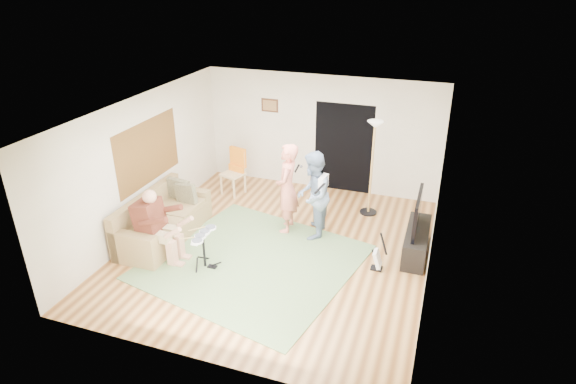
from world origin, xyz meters
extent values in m
plane|color=brown|center=(0.00, 0.00, 0.00)|extent=(6.00, 6.00, 0.00)
plane|color=white|center=(0.00, 0.00, 2.70)|extent=(6.00, 6.00, 0.00)
plane|color=brown|center=(-2.74, 0.20, 1.55)|extent=(0.00, 2.05, 2.05)
plane|color=black|center=(0.55, 2.99, 1.05)|extent=(2.10, 0.00, 2.10)
cube|color=#3F2314|center=(-1.25, 2.99, 1.90)|extent=(0.42, 0.03, 0.32)
cube|color=#5C7B4B|center=(-0.24, -0.56, 0.01)|extent=(4.04, 3.97, 0.02)
cube|color=olive|center=(-2.20, -0.32, 0.22)|extent=(0.89, 1.79, 0.44)
cube|color=olive|center=(-2.58, -0.32, 0.45)|extent=(0.17, 2.21, 0.89)
cube|color=olive|center=(-2.20, 0.68, 0.32)|extent=(0.89, 0.21, 0.63)
cube|color=olive|center=(-2.20, -1.32, 0.32)|extent=(0.89, 0.21, 0.63)
cube|color=#5A2619|center=(-2.05, -0.97, 0.81)|extent=(0.38, 0.49, 0.62)
sphere|color=tan|center=(-1.98, -0.97, 1.23)|extent=(0.25, 0.25, 0.25)
cylinder|color=black|center=(-1.00, -0.97, 0.33)|extent=(0.04, 0.04, 0.62)
cube|color=white|center=(-1.00, -0.97, 0.63)|extent=(0.12, 0.62, 0.04)
imported|color=#E37762|center=(-0.05, 0.77, 0.91)|extent=(0.52, 0.72, 1.83)
imported|color=#7389A8|center=(0.49, 0.71, 0.87)|extent=(0.75, 0.91, 1.75)
cube|color=black|center=(1.90, -0.05, 0.01)|extent=(0.20, 0.17, 0.03)
cube|color=white|center=(1.90, -0.05, 0.21)|extent=(0.16, 0.24, 0.32)
cylinder|color=black|center=(1.99, -0.05, 0.53)|extent=(0.17, 0.04, 0.41)
cylinder|color=black|center=(1.38, 2.02, 0.02)|extent=(0.37, 0.37, 0.03)
cylinder|color=tan|center=(1.38, 2.02, 1.00)|extent=(0.05, 0.05, 1.95)
cone|color=white|center=(1.38, 2.02, 1.99)|extent=(0.32, 0.32, 0.13)
cube|color=beige|center=(-1.80, 1.97, 0.49)|extent=(0.57, 0.57, 0.04)
cube|color=orange|center=(-1.80, 2.17, 0.85)|extent=(0.44, 0.21, 0.46)
cube|color=black|center=(2.50, 0.70, 0.25)|extent=(0.40, 1.40, 0.50)
cube|color=black|center=(2.45, 0.70, 0.85)|extent=(0.06, 1.10, 0.69)
camera|label=1|loc=(2.73, -7.28, 4.88)|focal=30.00mm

